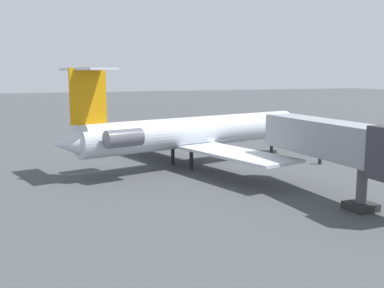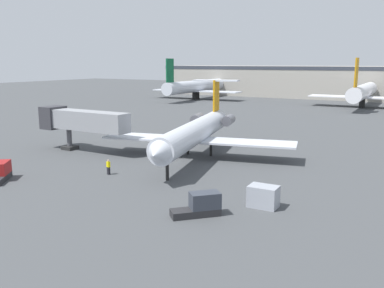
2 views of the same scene
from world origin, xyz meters
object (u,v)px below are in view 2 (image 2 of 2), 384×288
Objects in this scene: jet_bridge at (79,120)px; ground_crew_marshaller at (108,167)px; baggage_tug_lead at (201,205)px; baggage_tug_trailing at (0,172)px; regional_jet at (197,131)px; parked_airliner_west_mid at (363,92)px; parked_airliner_west_end at (196,87)px; cargo_container_uld at (263,196)px.

ground_crew_marshaller is at bearing -32.74° from jet_bridge.
baggage_tug_lead is 23.23m from baggage_tug_trailing.
regional_jet is 13.33m from ground_crew_marshaller.
regional_jet is 0.86× the size of parked_airliner_west_mid.
parked_airliner_west_end is 52.34m from parked_airliner_west_mid.
parked_airliner_west_end is at bearing 119.44° from regional_jet.
ground_crew_marshaller is at bearing -99.14° from parked_airliner_west_mid.
jet_bridge is 84.31m from parked_airliner_west_end.
jet_bridge is 31.81m from cargo_container_uld.
parked_airliner_west_mid is at bearing 80.86° from ground_crew_marshaller.
ground_crew_marshaller is at bearing -66.44° from parked_airliner_west_end.
cargo_container_uld is (3.67, 4.46, 0.09)m from baggage_tug_lead.
parked_airliner_west_mid is (22.46, 95.10, 3.41)m from baggage_tug_trailing.
jet_bridge is 84.22m from parked_airliner_west_mid.
regional_jet is at bearing 120.08° from baggage_tug_lead.
parked_airliner_west_end reaches higher than ground_crew_marshaller.
parked_airliner_west_mid is (52.34, 0.06, -0.01)m from parked_airliner_west_end.
regional_jet is 2.01× the size of jet_bridge.
baggage_tug_lead is at bearing -60.43° from parked_airliner_west_end.
regional_jet reaches higher than ground_crew_marshaller.
baggage_tug_trailing is at bearing -76.94° from jet_bridge.
cargo_container_uld reaches higher than ground_crew_marshaller.
parked_airliner_west_end reaches higher than baggage_tug_trailing.
regional_jet is 16.81m from jet_bridge.
regional_jet is at bearing 57.37° from baggage_tug_trailing.
parked_airliner_west_end reaches higher than parked_airliner_west_mid.
cargo_container_uld is (18.50, -1.41, 0.07)m from ground_crew_marshaller.
ground_crew_marshaller is at bearing 175.64° from cargo_container_uld.
baggage_tug_lead is 1.53× the size of cargo_container_uld.
parked_airliner_west_mid reaches higher than regional_jet.
baggage_tug_trailing is (-12.63, -19.72, -2.62)m from regional_jet.
cargo_container_uld is at bearing -4.36° from ground_crew_marshaller.
parked_airliner_west_mid is at bearing 90.44° from baggage_tug_lead.
regional_jet is 21.23m from baggage_tug_lead.
jet_bridge reaches higher than cargo_container_uld.
ground_crew_marshaller is 0.05× the size of parked_airliner_west_mid.
ground_crew_marshaller is at bearing 158.41° from baggage_tug_lead.
parked_airliner_west_end is 1.09× the size of parked_airliner_west_mid.
regional_jet is at bearing 135.93° from cargo_container_uld.
baggage_tug_lead is (10.56, -18.23, -2.62)m from regional_jet.
baggage_tug_trailing is 0.12× the size of parked_airliner_west_mid.
cargo_container_uld is 0.07× the size of parked_airliner_west_mid.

